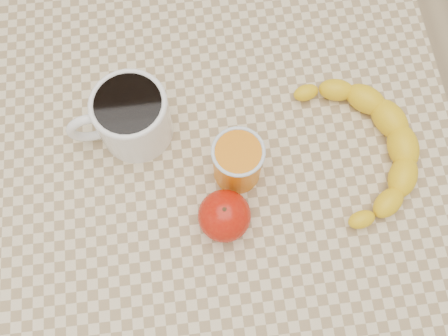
{
  "coord_description": "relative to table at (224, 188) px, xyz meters",
  "views": [
    {
      "loc": [
        -0.03,
        -0.27,
        1.52
      ],
      "look_at": [
        0.0,
        0.0,
        0.77
      ],
      "focal_mm": 40.0,
      "sensor_mm": 36.0,
      "label": 1
    }
  ],
  "objects": [
    {
      "name": "coffee_mug",
      "position": [
        -0.14,
        0.09,
        0.14
      ],
      "size": [
        0.18,
        0.14,
        0.1
      ],
      "color": "white",
      "rests_on": "table"
    },
    {
      "name": "orange_juice_glass",
      "position": [
        0.02,
        -0.0,
        0.13
      ],
      "size": [
        0.08,
        0.08,
        0.09
      ],
      "color": "orange",
      "rests_on": "table"
    },
    {
      "name": "banana",
      "position": [
        0.23,
        0.01,
        0.11
      ],
      "size": [
        0.23,
        0.32,
        0.05
      ],
      "primitive_type": null,
      "rotation": [
        0.0,
        0.0,
        0.03
      ],
      "color": "yellow",
      "rests_on": "table"
    },
    {
      "name": "table",
      "position": [
        0.0,
        0.0,
        0.0
      ],
      "size": [
        0.8,
        0.8,
        0.75
      ],
      "color": "beige",
      "rests_on": "ground"
    },
    {
      "name": "ground",
      "position": [
        0.0,
        0.0,
        -0.66
      ],
      "size": [
        3.0,
        3.0,
        0.0
      ],
      "primitive_type": "plane",
      "color": "tan",
      "rests_on": "ground"
    },
    {
      "name": "apple",
      "position": [
        -0.01,
        -0.08,
        0.12
      ],
      "size": [
        0.09,
        0.09,
        0.08
      ],
      "color": "#A80D05",
      "rests_on": "table"
    }
  ]
}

